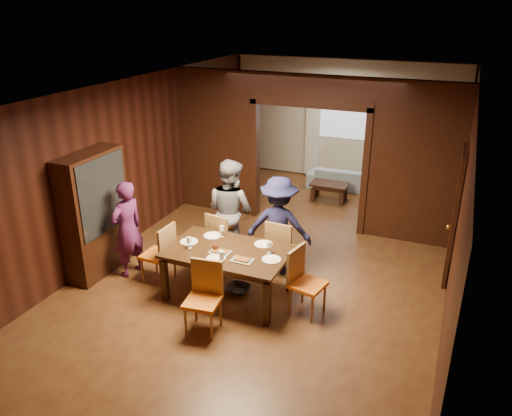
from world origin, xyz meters
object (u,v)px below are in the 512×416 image
at_px(person_purple, 127,229).
at_px(dining_table, 228,273).
at_px(chair_right, 308,283).
at_px(chair_near, 202,299).
at_px(coffee_table, 329,192).
at_px(hutch, 95,214).
at_px(person_grey, 230,211).
at_px(chair_left, 158,253).
at_px(person_navy, 279,226).
at_px(chair_far_l, 224,239).
at_px(sofa, 345,178).
at_px(chair_far_r, 283,247).

height_order(person_purple, dining_table, person_purple).
xyz_separation_m(chair_right, chair_near, (-1.15, -0.94, 0.00)).
distance_m(coffee_table, chair_near, 5.27).
bearing_deg(hutch, chair_right, 2.36).
relative_size(person_grey, chair_left, 1.83).
xyz_separation_m(person_navy, chair_right, (0.79, -0.95, -0.33)).
relative_size(dining_table, coffee_table, 2.22).
height_order(dining_table, chair_right, chair_right).
bearing_deg(person_purple, dining_table, 104.82).
bearing_deg(chair_left, coffee_table, 162.51).
height_order(person_navy, dining_table, person_navy).
bearing_deg(person_grey, coffee_table, -86.53).
bearing_deg(hutch, coffee_table, 59.40).
bearing_deg(person_navy, chair_right, 120.11).
relative_size(chair_right, chair_far_l, 1.00).
relative_size(dining_table, hutch, 0.89).
distance_m(person_purple, dining_table, 1.79).
height_order(person_purple, coffee_table, person_purple).
distance_m(person_grey, hutch, 2.15).
height_order(coffee_table, chair_left, chair_left).
height_order(sofa, chair_left, chair_left).
bearing_deg(person_purple, person_navy, 128.80).
bearing_deg(sofa, dining_table, 82.14).
bearing_deg(chair_left, person_navy, 124.18).
relative_size(chair_far_l, chair_far_r, 1.00).
relative_size(chair_left, chair_far_r, 1.00).
relative_size(sofa, chair_far_l, 1.77).
distance_m(coffee_table, chair_left, 4.66).
relative_size(coffee_table, chair_near, 0.82).
bearing_deg(chair_far_l, hutch, 37.76).
height_order(person_purple, chair_far_r, person_purple).
relative_size(person_navy, chair_far_l, 1.67).
height_order(chair_far_l, chair_near, same).
height_order(person_purple, chair_far_l, person_purple).
height_order(person_grey, chair_right, person_grey).
relative_size(chair_right, hutch, 0.48).
relative_size(chair_near, hutch, 0.48).
bearing_deg(dining_table, person_grey, 113.53).
relative_size(chair_left, hutch, 0.48).
xyz_separation_m(person_purple, chair_right, (2.96, 0.05, -0.30)).
bearing_deg(chair_left, dining_table, 94.03).
bearing_deg(person_navy, person_grey, -15.43).
relative_size(dining_table, chair_far_l, 1.83).
height_order(person_grey, chair_far_l, person_grey).
bearing_deg(person_purple, sofa, 170.86).
xyz_separation_m(coffee_table, chair_far_r, (0.15, -3.42, 0.28)).
xyz_separation_m(dining_table, chair_right, (1.22, 0.03, 0.10)).
height_order(chair_far_r, chair_near, same).
bearing_deg(sofa, hutch, 60.36).
height_order(sofa, chair_near, chair_near).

